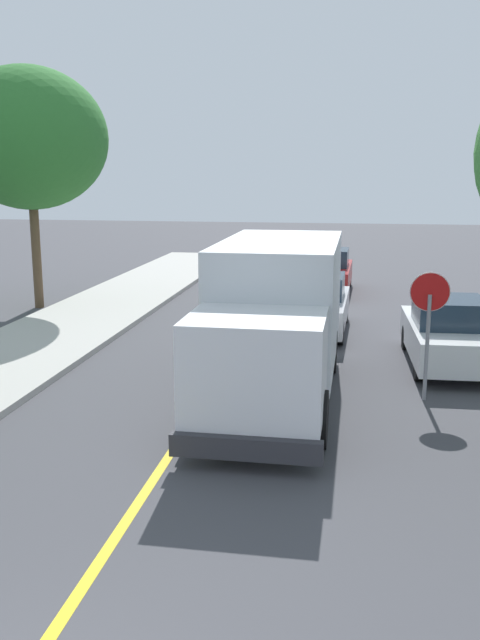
% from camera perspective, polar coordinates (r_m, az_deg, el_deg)
% --- Properties ---
extents(centre_line_yellow, '(0.16, 56.00, 0.01)m').
position_cam_1_polar(centre_line_yellow, '(14.79, -2.46, -6.03)').
color(centre_line_yellow, gold).
rests_on(centre_line_yellow, ground).
extents(box_truck, '(2.45, 7.20, 3.20)m').
position_cam_1_polar(box_truck, '(14.14, 2.97, 0.51)').
color(box_truck, silver).
rests_on(box_truck, ground).
extents(parked_car_near, '(1.93, 4.45, 1.67)m').
position_cam_1_polar(parked_car_near, '(20.30, 6.22, 1.22)').
color(parked_car_near, '#B7B7BC').
rests_on(parked_car_near, ground).
extents(parked_car_mid, '(1.93, 4.45, 1.67)m').
position_cam_1_polar(parked_car_mid, '(27.13, 7.16, 3.95)').
color(parked_car_mid, maroon).
rests_on(parked_car_mid, ground).
extents(parked_van_across, '(1.94, 4.45, 1.67)m').
position_cam_1_polar(parked_van_across, '(17.38, 16.71, -1.08)').
color(parked_van_across, silver).
rests_on(parked_van_across, ground).
extents(stop_sign, '(0.80, 0.10, 2.65)m').
position_cam_1_polar(stop_sign, '(14.43, 15.29, 0.69)').
color(stop_sign, gray).
rests_on(stop_sign, ground).
extents(street_tree_down_block, '(5.16, 5.16, 7.99)m').
position_cam_1_polar(street_tree_down_block, '(24.54, -16.96, 14.08)').
color(street_tree_down_block, brown).
rests_on(street_tree_down_block, ground).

